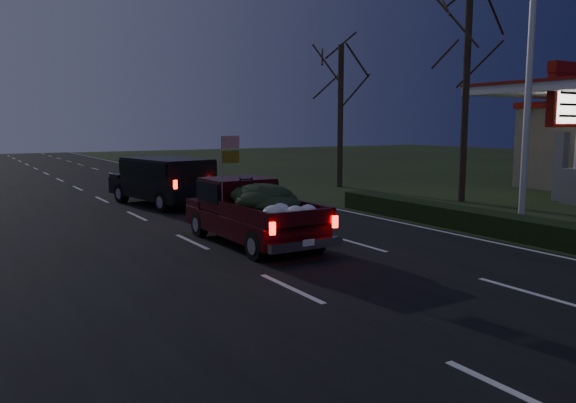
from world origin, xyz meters
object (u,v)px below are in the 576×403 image
gas_price_pylon (565,108)px  lead_suv (165,177)px  pickup_truck (252,208)px  light_pole (531,42)px

gas_price_pylon → lead_suv: (-14.27, 7.01, -2.64)m
pickup_truck → lead_suv: 7.98m
gas_price_pylon → lead_suv: gas_price_pylon is taller
gas_price_pylon → pickup_truck: (-14.70, -0.96, -2.83)m
gas_price_pylon → pickup_truck: size_ratio=1.16×
gas_price_pylon → pickup_truck: gas_price_pylon is taller
gas_price_pylon → lead_suv: 16.12m
gas_price_pylon → lead_suv: size_ratio=1.02×
pickup_truck → light_pole: bearing=-14.1°
lead_suv → gas_price_pylon: bearing=-36.2°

